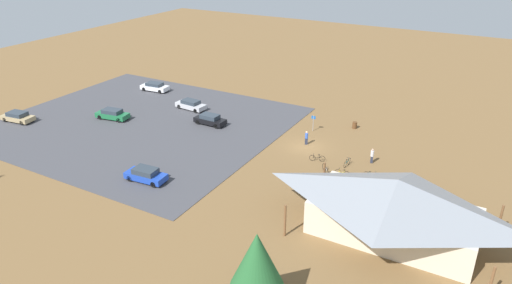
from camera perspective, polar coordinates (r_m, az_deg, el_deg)
The scene contains 24 objects.
ground at distance 56.84m, azimuth 6.13°, elevation -0.58°, with size 160.00×160.00×0.00m, color brown.
parking_lot_asphalt at distance 65.38m, azimuth -13.79°, elevation 2.31°, with size 37.06×33.18×0.05m, color #424247.
bike_pavilion at distance 40.84m, azimuth 16.66°, elevation -7.38°, with size 16.39×9.32×5.54m.
trash_bin at distance 62.97m, azimuth 12.01°, elevation 2.04°, with size 0.60×0.60×0.90m, color brown.
lot_sign at distance 60.87m, azimuth 7.05°, elevation 2.58°, with size 0.56×0.08×2.20m.
pine_west at distance 31.61m, azimuth 0.12°, elevation -14.35°, with size 3.72×3.72×6.37m.
bicycle_yellow_mid_cluster at distance 50.59m, azimuth 10.56°, elevation -3.77°, with size 1.68×0.48×0.84m.
bicycle_teal_near_sign at distance 52.86m, azimuth 11.11°, elevation -2.50°, with size 0.48×1.75×0.85m.
bicycle_orange_lone_west at distance 49.41m, azimuth 8.97°, elevation -4.37°, with size 0.86×1.58×0.84m.
bicycle_white_front_row at distance 47.98m, azimuth 9.53°, elevation -5.34°, with size 1.73×0.48×0.86m.
bicycle_purple_edge_north at distance 49.47m, azimuth 13.39°, elevation -4.71°, with size 0.97×1.52×0.88m.
bicycle_black_lone_east at distance 53.34m, azimuth 7.52°, elevation -1.97°, with size 1.72×0.69×0.84m.
bicycle_red_yard_center at distance 46.80m, azimuth 7.57°, elevation -6.04°, with size 1.64×0.77×0.84m.
bicycle_silver_by_bin at distance 51.11m, azimuth 8.49°, elevation -3.28°, with size 1.21×1.36×0.84m.
bicycle_green_near_porch at distance 50.95m, azimuth 13.97°, elevation -3.92°, with size 1.64×0.48×0.80m.
bicycle_blue_yard_right at distance 48.52m, azimuth 7.01°, elevation -4.84°, with size 0.60×1.71×0.77m.
car_green_end_stall at distance 67.50m, azimuth -17.21°, elevation 3.29°, with size 4.82×2.47×1.41m.
car_blue_far_end at distance 49.95m, azimuth -13.37°, elevation -3.93°, with size 4.56×2.17×1.45m.
car_tan_back_corner at distance 71.55m, azimuth -27.20°, elevation 2.78°, with size 4.73×2.45×1.36m.
car_black_by_curb at distance 62.91m, azimuth -5.66°, elevation 2.76°, with size 4.36×1.78×1.43m.
car_white_front_row at distance 77.88m, azimuth -12.32°, elevation 6.64°, with size 4.74×2.28×1.38m.
car_silver_mid_lot at distance 68.76m, azimuth -8.00°, elevation 4.56°, with size 4.73×2.17×1.38m.
visitor_by_pavilion at distance 53.91m, azimuth 14.06°, elevation -1.61°, with size 0.36×0.38×1.74m.
visitor_at_bikes at distance 57.12m, azimuth 6.21°, elevation 0.55°, with size 0.40×0.37×1.73m.
Camera 1 is at (-19.67, 47.56, 24.13)m, focal length 32.60 mm.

